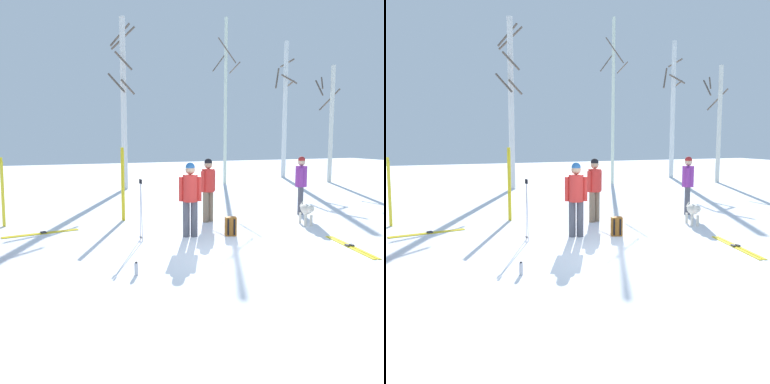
{
  "view_description": "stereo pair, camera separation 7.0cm",
  "coord_description": "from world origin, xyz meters",
  "views": [
    {
      "loc": [
        -3.85,
        -7.28,
        2.29
      ],
      "look_at": [
        -0.02,
        2.14,
        1.0
      ],
      "focal_mm": 40.83,
      "sensor_mm": 36.0,
      "label": 1
    },
    {
      "loc": [
        -3.79,
        -7.3,
        2.29
      ],
      "look_at": [
        -0.02,
        2.14,
        1.0
      ],
      "focal_mm": 40.83,
      "sensor_mm": 36.0,
      "label": 2
    }
  ],
  "objects": [
    {
      "name": "ground_plane",
      "position": [
        0.0,
        0.0,
        0.0
      ],
      "size": [
        60.0,
        60.0,
        0.0
      ],
      "primitive_type": "plane",
      "color": "white"
    },
    {
      "name": "person_0",
      "position": [
        3.98,
        3.4,
        0.98
      ],
      "size": [
        0.35,
        0.44,
        1.72
      ],
      "color": "#4C4C56",
      "rests_on": "ground_plane"
    },
    {
      "name": "person_2",
      "position": [
        0.94,
        3.35,
        0.98
      ],
      "size": [
        0.49,
        0.34,
        1.72
      ],
      "color": "#72604C",
      "rests_on": "ground_plane"
    },
    {
      "name": "person_3",
      "position": [
        -0.18,
        1.87,
        0.98
      ],
      "size": [
        0.5,
        0.34,
        1.72
      ],
      "color": "#4C4C56",
      "rests_on": "ground_plane"
    },
    {
      "name": "dog",
      "position": [
        3.14,
        1.98,
        0.39
      ],
      "size": [
        0.38,
        0.87,
        0.57
      ],
      "color": "beige",
      "rests_on": "ground_plane"
    },
    {
      "name": "ski_pair_planted_0",
      "position": [
        -1.15,
        4.38,
        1.0
      ],
      "size": [
        0.07,
        0.13,
        2.0
      ],
      "color": "yellow",
      "rests_on": "ground_plane"
    },
    {
      "name": "ski_pair_planted_1",
      "position": [
        -4.18,
        4.72,
        0.88
      ],
      "size": [
        0.09,
        0.14,
        1.77
      ],
      "color": "yellow",
      "rests_on": "ground_plane"
    },
    {
      "name": "ski_pair_lying_0",
      "position": [
        2.58,
        -0.28,
        0.01
      ],
      "size": [
        0.59,
        1.93,
        0.05
      ],
      "color": "yellow",
      "rests_on": "ground_plane"
    },
    {
      "name": "ski_pair_lying_1",
      "position": [
        -3.34,
        3.48,
        0.01
      ],
      "size": [
        1.77,
        0.48,
        0.05
      ],
      "color": "yellow",
      "rests_on": "ground_plane"
    },
    {
      "name": "ski_poles_0",
      "position": [
        -1.32,
        1.92,
        0.73
      ],
      "size": [
        0.07,
        0.2,
        1.37
      ],
      "color": "#B2B2BC",
      "rests_on": "ground_plane"
    },
    {
      "name": "backpack_0",
      "position": [
        0.74,
        1.63,
        0.21
      ],
      "size": [
        0.31,
        0.33,
        0.44
      ],
      "color": "#99591E",
      "rests_on": "ground_plane"
    },
    {
      "name": "water_bottle_0",
      "position": [
        -2.06,
        -0.41,
        0.11
      ],
      "size": [
        0.07,
        0.07,
        0.23
      ],
      "color": "silver",
      "rests_on": "ground_plane"
    },
    {
      "name": "birch_tree_3",
      "position": [
        0.6,
        11.46,
        3.82
      ],
      "size": [
        1.32,
        1.33,
        7.3
      ],
      "color": "silver",
      "rests_on": "ground_plane"
    },
    {
      "name": "birch_tree_4",
      "position": [
        5.66,
        11.82,
        4.04
      ],
      "size": [
        1.11,
        1.15,
        7.85
      ],
      "color": "silver",
      "rests_on": "ground_plane"
    },
    {
      "name": "birch_tree_5",
      "position": [
        10.22,
        13.6,
        3.86
      ],
      "size": [
        1.29,
        1.27,
        7.48
      ],
      "color": "silver",
      "rests_on": "ground_plane"
    },
    {
      "name": "birch_tree_6",
      "position": [
        10.85,
        10.5,
        3.03
      ],
      "size": [
        1.61,
        1.29,
        5.78
      ],
      "color": "silver",
      "rests_on": "ground_plane"
    }
  ]
}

